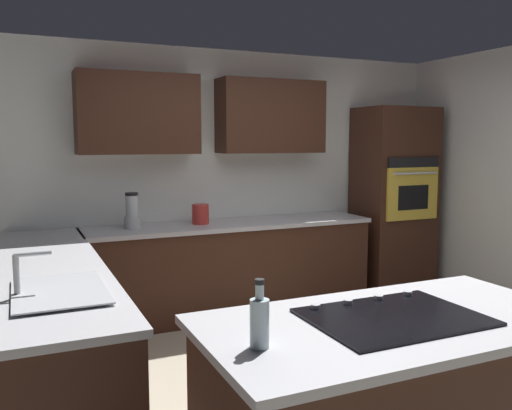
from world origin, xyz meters
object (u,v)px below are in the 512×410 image
object	(u,v)px
sink_unit	(58,290)
kettle	(200,214)
wall_oven	(393,200)
blender	(132,213)
cooktop	(393,316)
oil_bottle	(260,321)

from	to	relation	value
sink_unit	kettle	xyz separation A→B (m)	(-1.43, -1.96, 0.08)
wall_oven	blender	world-z (taller)	wall_oven
wall_oven	cooktop	size ratio (longest dim) A/B	2.70
sink_unit	cooktop	world-z (taller)	sink_unit
oil_bottle	blender	bearing A→B (deg)	-92.35
oil_bottle	wall_oven	bearing A→B (deg)	-135.21
cooktop	blender	bearing A→B (deg)	-79.28
cooktop	kettle	size ratio (longest dim) A/B	3.99
kettle	oil_bottle	size ratio (longest dim) A/B	0.71
wall_oven	kettle	distance (m)	2.25
sink_unit	kettle	world-z (taller)	sink_unit
blender	kettle	size ratio (longest dim) A/B	1.72
sink_unit	oil_bottle	distance (m)	1.28
sink_unit	oil_bottle	size ratio (longest dim) A/B	2.60
wall_oven	sink_unit	world-z (taller)	wall_oven
cooktop	sink_unit	bearing A→B (deg)	-37.54
sink_unit	blender	xyz separation A→B (m)	(-0.78, -1.96, 0.12)
blender	wall_oven	bearing A→B (deg)	178.95
wall_oven	kettle	world-z (taller)	wall_oven
wall_oven	kettle	xyz separation A→B (m)	(2.25, -0.05, -0.03)
wall_oven	oil_bottle	xyz separation A→B (m)	(3.03, 3.00, -0.02)
kettle	cooktop	bearing A→B (deg)	88.38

